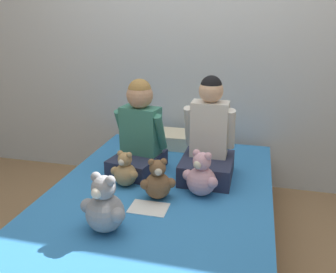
% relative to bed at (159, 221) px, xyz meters
% --- Properties ---
extents(ground_plane, '(14.00, 14.00, 0.00)m').
position_rel_bed_xyz_m(ground_plane, '(0.00, 0.00, -0.20)').
color(ground_plane, '#93704C').
extents(wall_behind_bed, '(8.00, 0.06, 2.50)m').
position_rel_bed_xyz_m(wall_behind_bed, '(0.00, 1.08, 1.05)').
color(wall_behind_bed, silver).
rests_on(wall_behind_bed, ground_plane).
extents(bed, '(1.33, 1.95, 0.40)m').
position_rel_bed_xyz_m(bed, '(0.00, 0.00, 0.00)').
color(bed, brown).
rests_on(bed, ground_plane).
extents(child_on_left, '(0.37, 0.42, 0.62)m').
position_rel_bed_xyz_m(child_on_left, '(-0.22, 0.31, 0.46)').
color(child_on_left, '#282D47').
rests_on(child_on_left, bed).
extents(child_on_right, '(0.32, 0.39, 0.66)m').
position_rel_bed_xyz_m(child_on_right, '(0.25, 0.30, 0.44)').
color(child_on_right, '#282D47').
rests_on(child_on_right, bed).
extents(teddy_bear_held_by_left_child, '(0.19, 0.14, 0.23)m').
position_rel_bed_xyz_m(teddy_bear_held_by_left_child, '(-0.23, 0.04, 0.29)').
color(teddy_bear_held_by_left_child, tan).
rests_on(teddy_bear_held_by_left_child, bed).
extents(teddy_bear_held_by_right_child, '(0.22, 0.17, 0.28)m').
position_rel_bed_xyz_m(teddy_bear_held_by_right_child, '(0.25, 0.04, 0.31)').
color(teddy_bear_held_by_right_child, '#DBA3B2').
rests_on(teddy_bear_held_by_right_child, bed).
extents(teddy_bear_between_children, '(0.19, 0.15, 0.24)m').
position_rel_bed_xyz_m(teddy_bear_between_children, '(0.01, -0.06, 0.30)').
color(teddy_bear_between_children, brown).
rests_on(teddy_bear_between_children, bed).
extents(teddy_bear_at_foot_of_bed, '(0.25, 0.19, 0.30)m').
position_rel_bed_xyz_m(teddy_bear_at_foot_of_bed, '(-0.15, -0.44, 0.33)').
color(teddy_bear_at_foot_of_bed, '#939399').
rests_on(teddy_bear_at_foot_of_bed, bed).
extents(pillow_at_headboard, '(0.47, 0.28, 0.11)m').
position_rel_bed_xyz_m(pillow_at_headboard, '(0.00, 0.81, 0.25)').
color(pillow_at_headboard, beige).
rests_on(pillow_at_headboard, bed).
extents(sign_card, '(0.21, 0.15, 0.00)m').
position_rel_bed_xyz_m(sign_card, '(-0.01, -0.19, 0.20)').
color(sign_card, white).
rests_on(sign_card, bed).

